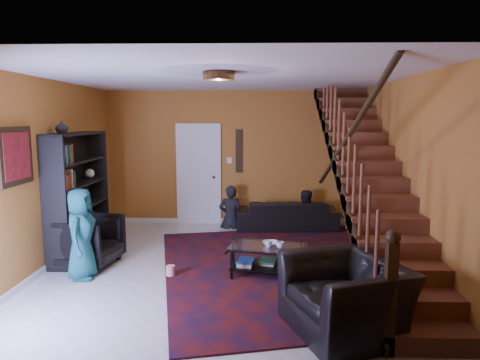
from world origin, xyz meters
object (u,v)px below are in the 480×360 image
Objects in this scene: armchair_left at (90,241)px; coffee_table at (268,258)px; armchair_right at (345,297)px; bookshelf at (79,196)px; sofa at (287,214)px.

armchair_left is 0.70× the size of coffee_table.
armchair_right is 0.99× the size of coffee_table.
armchair_right is (3.79, -2.56, -0.58)m from bookshelf.
coffee_table is at bearing 77.71° from sofa.
sofa is 4.27m from armchair_right.
armchair_right reaches higher than sofa.
armchair_right is 1.85m from coffee_table.
bookshelf reaches higher than armchair_left.
armchair_right is at bearing -66.56° from coffee_table.
armchair_left reaches higher than sofa.
armchair_left is 0.71× the size of armchair_right.
coffee_table is (-0.48, -2.57, -0.06)m from sofa.
bookshelf is 0.89m from armchair_left.
armchair_left is at bearing -57.94° from bookshelf.
bookshelf reaches higher than sofa.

